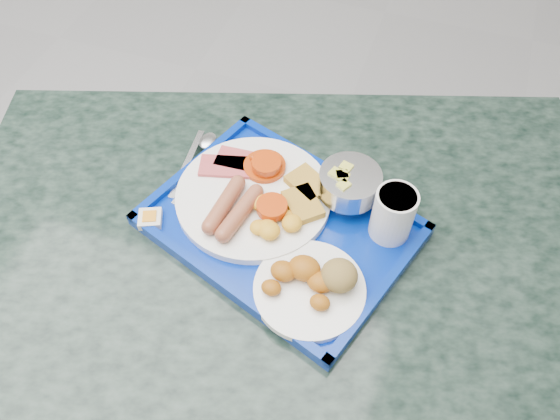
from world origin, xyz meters
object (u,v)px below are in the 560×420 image
bread_plate (313,283)px  fruit_bowl (349,184)px  table (283,297)px  juice_cup (393,213)px  main_plate (257,196)px  tray (280,226)px

bread_plate → fruit_bowl: (0.00, 0.19, 0.03)m
table → juice_cup: bearing=25.6°
table → main_plate: bearing=137.0°
table → main_plate: size_ratio=4.86×
bread_plate → fruit_bowl: size_ratio=1.65×
main_plate → fruit_bowl: 0.16m
juice_cup → main_plate: bearing=-176.9°
main_plate → fruit_bowl: (0.15, 0.05, 0.03)m
main_plate → bread_plate: size_ratio=1.56×
juice_cup → fruit_bowl: bearing=154.8°
fruit_bowl → main_plate: bearing=-160.6°
table → fruit_bowl: bearing=56.2°
bread_plate → fruit_bowl: 0.19m
bread_plate → main_plate: bearing=136.7°
table → tray: bearing=117.2°
bread_plate → fruit_bowl: fruit_bowl is taller
fruit_bowl → table: bearing=-123.8°
fruit_bowl → juice_cup: 0.09m
tray → juice_cup: juice_cup is taller
fruit_bowl → tray: bearing=-137.7°
bread_plate → juice_cup: (0.09, 0.15, 0.03)m
table → main_plate: (-0.07, 0.06, 0.21)m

